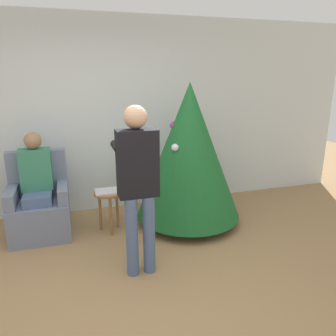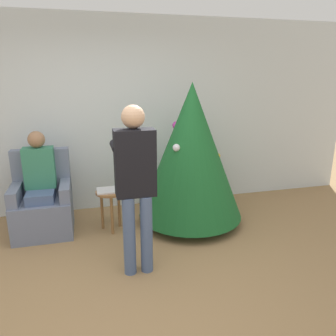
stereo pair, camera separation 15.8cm
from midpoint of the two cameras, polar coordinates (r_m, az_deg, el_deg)
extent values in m
plane|color=#99754C|center=(3.13, -8.74, -22.21)|extent=(14.00, 14.00, 0.00)
cube|color=silver|center=(4.72, -13.61, 8.62)|extent=(8.00, 0.06, 2.70)
cylinder|color=brown|center=(4.49, 2.44, -8.55)|extent=(0.10, 0.10, 0.11)
cone|color=#195B28|center=(4.19, 2.58, 2.93)|extent=(1.36, 1.36, 1.73)
sphere|color=white|center=(4.32, 5.10, 6.61)|extent=(0.06, 0.06, 0.06)
sphere|color=white|center=(3.92, 0.08, 3.58)|extent=(0.09, 0.09, 0.09)
sphere|color=gold|center=(4.37, 7.20, 2.22)|extent=(0.06, 0.06, 0.06)
sphere|color=#B23399|center=(4.25, -0.07, 7.44)|extent=(0.10, 0.10, 0.10)
sphere|color=#2856B2|center=(4.50, 7.55, 0.33)|extent=(0.08, 0.08, 0.08)
cube|color=slate|center=(4.37, -22.25, -8.10)|extent=(0.69, 0.65, 0.45)
cube|color=slate|center=(4.44, -22.70, -0.73)|extent=(0.69, 0.14, 0.57)
cube|color=slate|center=(4.30, -26.51, -4.42)|extent=(0.12, 0.59, 0.19)
cube|color=slate|center=(4.23, -18.85, -3.85)|extent=(0.12, 0.59, 0.19)
cylinder|color=#475B84|center=(4.20, -23.83, -9.27)|extent=(0.11, 0.11, 0.45)
cylinder|color=#475B84|center=(4.18, -21.08, -9.10)|extent=(0.11, 0.11, 0.45)
cube|color=#475B84|center=(4.22, -22.71, -4.81)|extent=(0.32, 0.40, 0.12)
cube|color=#337A5B|center=(4.27, -22.99, -0.21)|extent=(0.36, 0.20, 0.50)
sphere|color=#936B4C|center=(4.19, -23.51, 4.38)|extent=(0.20, 0.20, 0.20)
cylinder|color=#475B84|center=(3.27, -7.70, -11.89)|extent=(0.12, 0.12, 0.80)
cylinder|color=#475B84|center=(3.29, -4.72, -11.54)|extent=(0.12, 0.12, 0.80)
cube|color=black|center=(3.07, -6.82, 0.79)|extent=(0.38, 0.20, 0.64)
sphere|color=tan|center=(3.02, -7.22, 8.81)|extent=(0.22, 0.22, 0.22)
cylinder|color=black|center=(3.20, -10.36, 3.62)|extent=(0.08, 0.30, 0.08)
cylinder|color=black|center=(3.25, -4.72, 4.03)|extent=(0.08, 0.30, 0.08)
cube|color=white|center=(3.43, -5.41, 4.66)|extent=(0.04, 0.14, 0.04)
cylinder|color=olive|center=(4.13, -11.42, -4.29)|extent=(0.36, 0.36, 0.03)
cylinder|color=olive|center=(4.11, -11.03, -8.32)|extent=(0.04, 0.04, 0.50)
cylinder|color=olive|center=(4.29, -9.87, -7.17)|extent=(0.04, 0.04, 0.50)
cylinder|color=olive|center=(4.28, -12.77, -7.44)|extent=(0.04, 0.04, 0.50)
cube|color=silver|center=(4.12, -11.44, -3.97)|extent=(0.32, 0.24, 0.02)
camera|label=1|loc=(0.08, -91.25, -0.36)|focal=35.00mm
camera|label=2|loc=(0.08, 88.75, 0.36)|focal=35.00mm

